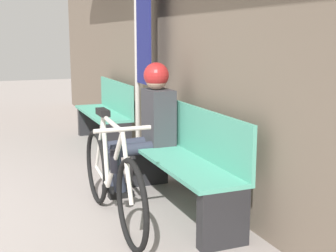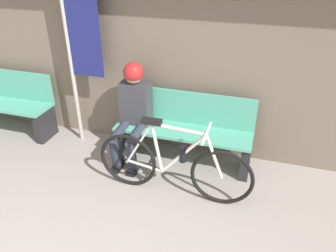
# 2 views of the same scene
# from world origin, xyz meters

# --- Properties ---
(storefront_wall) EXTENTS (12.00, 0.56, 3.20)m
(storefront_wall) POSITION_xyz_m (0.00, 2.82, 1.66)
(storefront_wall) COLOR #756656
(storefront_wall) RESTS_ON ground_plane
(park_bench_near) EXTENTS (1.59, 0.42, 0.84)m
(park_bench_near) POSITION_xyz_m (0.47, 2.51, 0.39)
(park_bench_near) COLOR #51A88E
(park_bench_near) RESTS_ON ground_plane
(bicycle) EXTENTS (1.62, 0.40, 0.85)m
(bicycle) POSITION_xyz_m (0.53, 1.88, 0.36)
(bicycle) COLOR black
(bicycle) RESTS_ON ground_plane
(person_seated) EXTENTS (0.34, 0.62, 1.18)m
(person_seated) POSITION_xyz_m (-0.11, 2.40, 0.68)
(person_seated) COLOR #2D3342
(person_seated) RESTS_ON ground_plane
(park_bench_far) EXTENTS (1.46, 0.42, 0.84)m
(park_bench_far) POSITION_xyz_m (-2.10, 2.51, 0.38)
(park_bench_far) COLOR #51A88E
(park_bench_far) RESTS_ON ground_plane
(banner_pole) EXTENTS (0.45, 0.05, 2.27)m
(banner_pole) POSITION_xyz_m (-0.81, 2.58, 1.44)
(banner_pole) COLOR #B7B2A8
(banner_pole) RESTS_ON ground_plane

